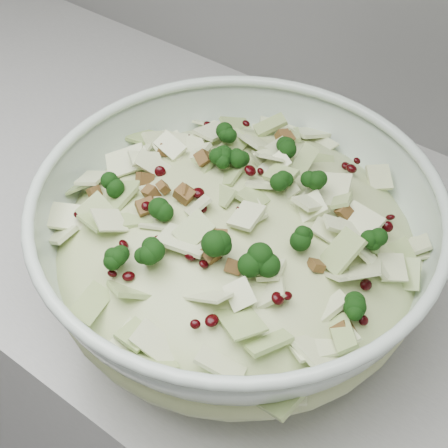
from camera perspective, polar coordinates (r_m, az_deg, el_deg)
mixing_bowl at (r=0.64m, az=1.14°, el=-2.20°), size 0.49×0.49×0.16m
salad at (r=0.62m, az=1.18°, el=-0.62°), size 0.40×0.40×0.16m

